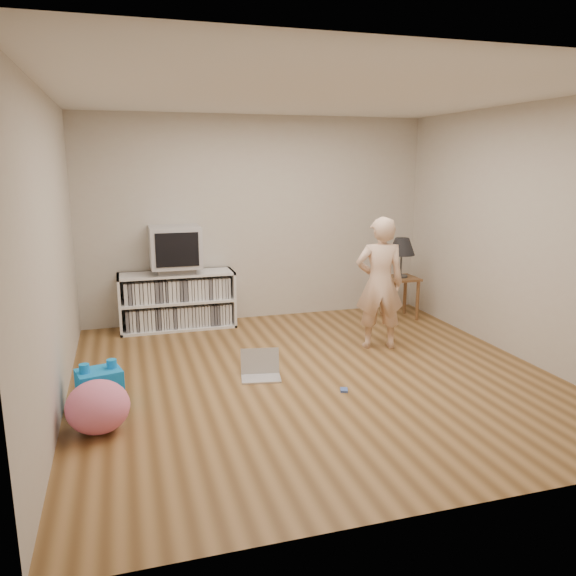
% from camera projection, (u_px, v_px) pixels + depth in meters
% --- Properties ---
extents(ground, '(4.50, 4.50, 0.00)m').
position_uv_depth(ground, '(314.00, 376.00, 5.42)').
color(ground, brown).
rests_on(ground, ground).
extents(walls, '(4.52, 4.52, 2.60)m').
position_uv_depth(walls, '(315.00, 242.00, 5.13)').
color(walls, '#BFB4A8').
rests_on(walls, ground).
extents(ceiling, '(4.50, 4.50, 0.01)m').
position_uv_depth(ceiling, '(317.00, 93.00, 4.85)').
color(ceiling, white).
rests_on(ceiling, walls).
extents(media_unit, '(1.40, 0.45, 0.70)m').
position_uv_depth(media_unit, '(177.00, 300.00, 6.94)').
color(media_unit, white).
rests_on(media_unit, ground).
extents(dvd_deck, '(0.45, 0.35, 0.07)m').
position_uv_depth(dvd_deck, '(176.00, 270.00, 6.84)').
color(dvd_deck, gray).
rests_on(dvd_deck, media_unit).
extents(crt_tv, '(0.60, 0.53, 0.50)m').
position_uv_depth(crt_tv, '(175.00, 247.00, 6.78)').
color(crt_tv, '#B3B3B9').
rests_on(crt_tv, dvd_deck).
extents(side_table, '(0.42, 0.42, 0.55)m').
position_uv_depth(side_table, '(400.00, 287.00, 7.36)').
color(side_table, brown).
rests_on(side_table, ground).
extents(table_lamp, '(0.34, 0.34, 0.52)m').
position_uv_depth(table_lamp, '(402.00, 247.00, 7.25)').
color(table_lamp, '#333333').
rests_on(table_lamp, side_table).
extents(person, '(0.60, 0.47, 1.46)m').
position_uv_depth(person, '(380.00, 283.00, 6.11)').
color(person, beige).
rests_on(person, ground).
extents(laptop, '(0.42, 0.36, 0.26)m').
position_uv_depth(laptop, '(260.00, 370.00, 5.39)').
color(laptop, silver).
rests_on(laptop, ground).
extents(playing_cards, '(0.09, 0.11, 0.02)m').
position_uv_depth(playing_cards, '(344.00, 390.00, 5.06)').
color(playing_cards, '#4563B8').
rests_on(playing_cards, ground).
extents(plush_blue, '(0.41, 0.36, 0.40)m').
position_uv_depth(plush_blue, '(100.00, 388.00, 4.68)').
color(plush_blue, '#0A86E5').
rests_on(plush_blue, ground).
extents(plush_pink, '(0.63, 0.63, 0.41)m').
position_uv_depth(plush_pink, '(98.00, 407.00, 4.26)').
color(plush_pink, pink).
rests_on(plush_pink, ground).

